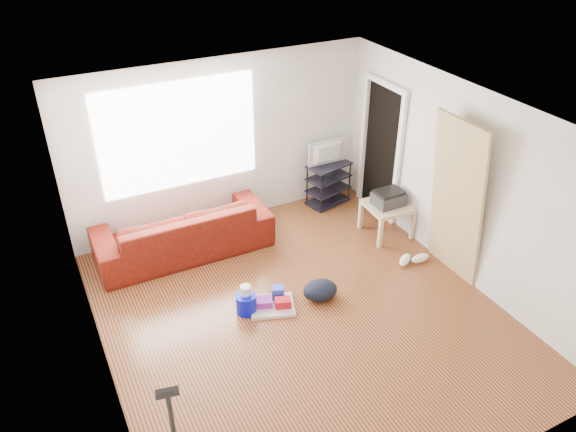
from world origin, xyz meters
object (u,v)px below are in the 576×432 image
side_table (387,209)px  tv_stand (328,183)px  sofa (185,251)px  backpack (320,298)px  cleaning_tray (273,303)px  bucket (247,311)px

side_table → tv_stand: bearing=104.4°
sofa → backpack: (1.19, -1.76, 0.00)m
tv_stand → backpack: bearing=-135.9°
tv_stand → sofa: bearing=172.8°
tv_stand → side_table: bearing=-89.0°
sofa → tv_stand: bearing=-173.8°
tv_stand → backpack: tv_stand is taller
backpack → sofa: bearing=131.6°
tv_stand → backpack: size_ratio=1.73×
cleaning_tray → bucket: bearing=170.3°
side_table → bucket: bearing=-164.9°
bucket → cleaning_tray: 0.33m
sofa → cleaning_tray: size_ratio=3.71×
bucket → tv_stand: bearing=39.8°
side_table → bucket: (-2.52, -0.68, -0.41)m
bucket → backpack: 0.94m
side_table → cleaning_tray: 2.34m
side_table → backpack: size_ratio=1.45×
side_table → cleaning_tray: bearing=-161.5°
cleaning_tray → backpack: 0.62m
side_table → backpack: side_table is taller
tv_stand → cleaning_tray: (-1.90, -1.91, -0.29)m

